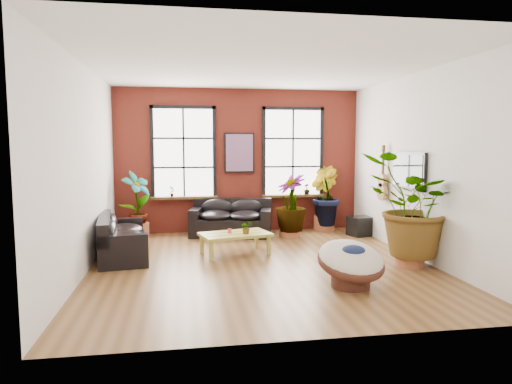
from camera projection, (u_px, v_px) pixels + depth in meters
room at (260, 167)px, 8.20m from camera, size 6.04×6.54×3.54m
sofa_back at (231, 219)px, 10.81m from camera, size 2.03×1.29×0.86m
sofa_left at (120, 238)px, 8.74m from camera, size 1.12×2.12×0.80m
coffee_table at (235, 236)px, 8.93m from camera, size 1.47×1.06×0.51m
papasan_chair at (351, 262)px, 6.88m from camera, size 1.16×1.17×0.76m
poster at (239, 153)px, 11.16m from camera, size 0.74×0.06×0.98m
tv_wall_unit at (400, 175)px, 9.13m from camera, size 0.13×1.86×1.20m
media_box at (361, 226)px, 10.81m from camera, size 0.65×0.58×0.45m
pot_back_left at (139, 230)px, 10.56m from camera, size 0.54×0.54×0.34m
pot_back_right at (324, 223)px, 11.42m from camera, size 0.56×0.56×0.38m
pot_right_wall at (410, 256)px, 8.09m from camera, size 0.58×0.58×0.37m
pot_mid at (290, 229)px, 10.67m from camera, size 0.57×0.57×0.35m
floor_plant_back_left at (137, 201)px, 10.46m from camera, size 0.87×0.88×1.41m
floor_plant_back_right at (324, 195)px, 11.34m from camera, size 0.90×1.00×1.48m
floor_plant_right_wall at (413, 206)px, 7.97m from camera, size 2.10×1.98×1.86m
floor_plant_mid at (291, 203)px, 10.59m from camera, size 0.98×0.98×1.32m
table_plant at (246, 227)px, 8.85m from camera, size 0.29×0.27×0.26m
sill_plant_left at (172, 191)px, 10.95m from camera, size 0.17×0.17×0.27m
sill_plant_right at (307, 189)px, 11.47m from camera, size 0.19×0.19×0.27m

